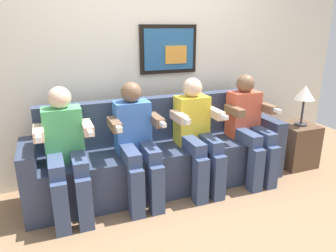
# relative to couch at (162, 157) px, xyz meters

# --- Properties ---
(ground_plane) EXTENTS (6.49, 6.49, 0.00)m
(ground_plane) POSITION_rel_couch_xyz_m (0.00, -0.33, -0.31)
(ground_plane) COLOR #8C6B4C
(back_wall_assembly) EXTENTS (4.99, 0.10, 2.60)m
(back_wall_assembly) POSITION_rel_couch_xyz_m (0.01, 0.44, 0.99)
(back_wall_assembly) COLOR silver
(back_wall_assembly) RESTS_ON ground_plane
(couch) EXTENTS (2.59, 0.58, 0.90)m
(couch) POSITION_rel_couch_xyz_m (0.00, 0.00, 0.00)
(couch) COLOR #333D56
(couch) RESTS_ON ground_plane
(person_leftmost) EXTENTS (0.46, 0.56, 1.11)m
(person_leftmost) POSITION_rel_couch_xyz_m (-0.92, -0.17, 0.29)
(person_leftmost) COLOR #4CB266
(person_leftmost) RESTS_ON ground_plane
(person_left_center) EXTENTS (0.46, 0.56, 1.11)m
(person_left_center) POSITION_rel_couch_xyz_m (-0.31, -0.17, 0.29)
(person_left_center) COLOR #3F72CC
(person_left_center) RESTS_ON ground_plane
(person_right_center) EXTENTS (0.46, 0.56, 1.11)m
(person_right_center) POSITION_rel_couch_xyz_m (0.31, -0.17, 0.29)
(person_right_center) COLOR yellow
(person_right_center) RESTS_ON ground_plane
(person_rightmost) EXTENTS (0.46, 0.56, 1.11)m
(person_rightmost) POSITION_rel_couch_xyz_m (0.92, -0.17, 0.29)
(person_rightmost) COLOR #D8593F
(person_rightmost) RESTS_ON ground_plane
(side_table_right) EXTENTS (0.40, 0.40, 0.50)m
(side_table_right) POSITION_rel_couch_xyz_m (1.65, -0.11, -0.06)
(side_table_right) COLOR brown
(side_table_right) RESTS_ON ground_plane
(table_lamp) EXTENTS (0.22, 0.22, 0.46)m
(table_lamp) POSITION_rel_couch_xyz_m (1.66, -0.13, 0.55)
(table_lamp) COLOR #333338
(table_lamp) RESTS_ON side_table_right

